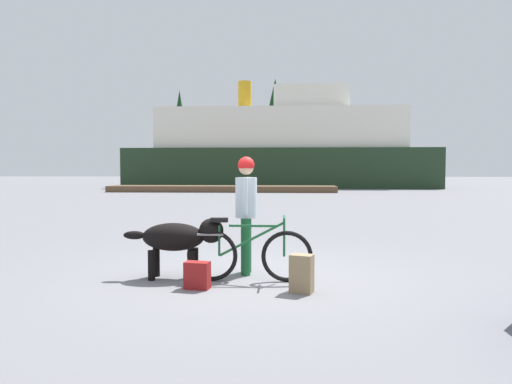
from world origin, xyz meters
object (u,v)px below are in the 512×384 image
Objects in this scene: dog at (180,238)px; ferry_boat at (281,150)px; person_cyclist at (246,203)px; handbag_pannier at (197,275)px; bicycle at (248,254)px; sailboat_moored at (297,182)px; backpack at (302,274)px.

dog is 0.06× the size of ferry_boat.
person_cyclist is 1.40m from handbag_pannier.
ferry_boat is at bearing 87.92° from dog.
bicycle is 1.22× the size of dog.
handbag_pannier is at bearing -57.56° from dog.
sailboat_moored is at bearing 87.19° from person_cyclist.
backpack is at bearing -91.31° from sailboat_moored.
dog is at bearing 122.44° from handbag_pannier.
sailboat_moored is at bearing 86.26° from handbag_pannier.
dog reaches higher than handbag_pannier.
bicycle is 0.80m from handbag_pannier.
ferry_boat reaches higher than handbag_pannier.
person_cyclist is at bearing -90.49° from ferry_boat.
handbag_pannier is at bearing -93.74° from sailboat_moored.
handbag_pannier is at bearing -91.44° from ferry_boat.
bicycle is at bearing 142.65° from backpack.
sailboat_moored is (1.24, -1.63, -2.57)m from ferry_boat.
dog is at bearing 173.57° from bicycle.
ferry_boat is at bearing 88.56° from handbag_pannier.
person_cyclist is 4.91× the size of handbag_pannier.
ferry_boat reaches higher than bicycle.
handbag_pannier is at bearing -121.30° from person_cyclist.
dog reaches higher than backpack.
backpack is at bearing -4.35° from handbag_pannier.
backpack is 33.75m from ferry_boat.
ferry_boat is at bearing 89.51° from person_cyclist.
dog is 4.07× the size of handbag_pannier.
backpack is (0.72, -0.55, -0.14)m from bicycle.
bicycle is 3.62× the size of backpack.
person_cyclist is 0.07× the size of ferry_boat.
ferry_boat reaches higher than dog.
backpack is (1.71, -0.66, -0.34)m from dog.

